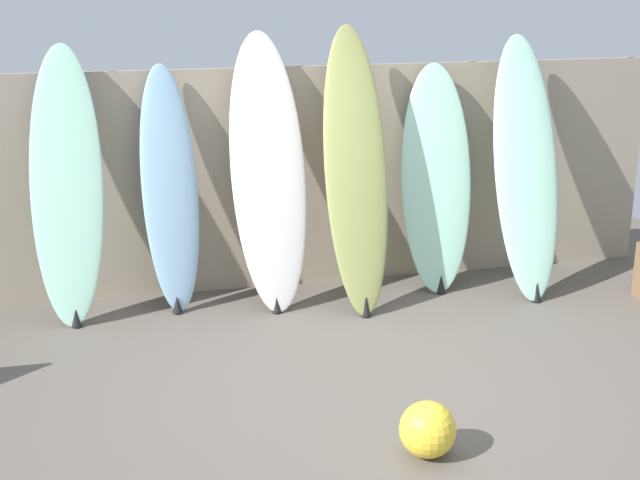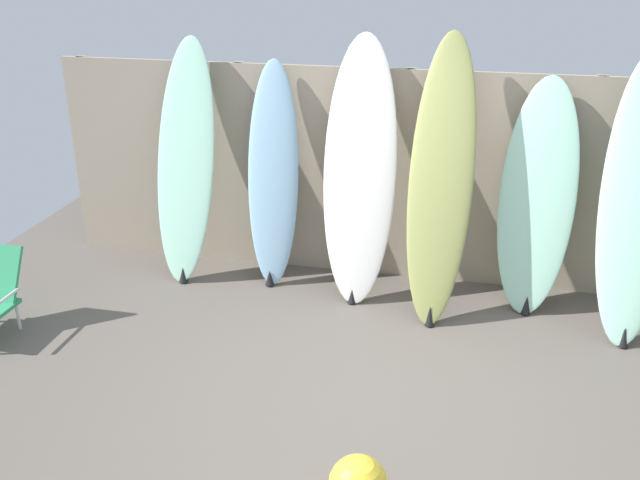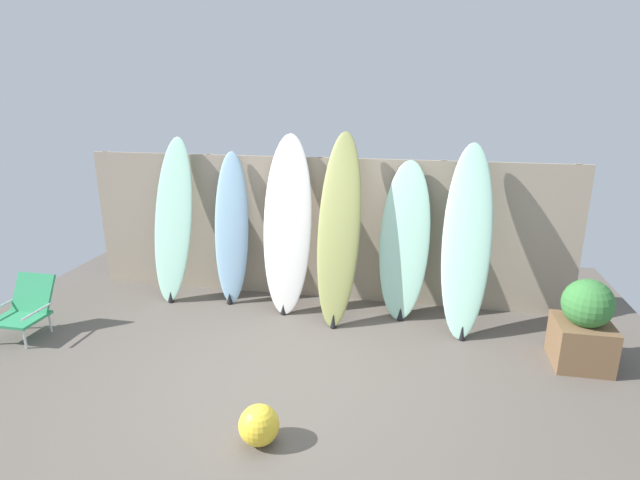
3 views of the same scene
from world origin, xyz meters
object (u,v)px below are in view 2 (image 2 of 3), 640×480
(surfboard_seafoam_0, at_px, (185,164))
(surfboard_olive_3, at_px, (441,182))
(surfboard_skyblue_1, at_px, (273,177))
(surfboard_white_2, at_px, (360,173))
(surfboard_seafoam_5, at_px, (638,201))
(surfboard_seafoam_4, at_px, (537,200))

(surfboard_seafoam_0, xyz_separation_m, surfboard_olive_3, (2.13, -0.19, 0.06))
(surfboard_skyblue_1, relative_size, surfboard_white_2, 0.89)
(surfboard_white_2, bearing_deg, surfboard_seafoam_0, 178.91)
(surfboard_white_2, height_order, surfboard_seafoam_5, surfboard_white_2)
(surfboard_seafoam_4, bearing_deg, surfboard_skyblue_1, 179.01)
(surfboard_skyblue_1, bearing_deg, surfboard_seafoam_5, -5.15)
(surfboard_seafoam_0, relative_size, surfboard_seafoam_4, 1.12)
(surfboard_white_2, bearing_deg, surfboard_olive_3, -13.98)
(surfboard_seafoam_0, relative_size, surfboard_white_2, 0.97)
(surfboard_skyblue_1, xyz_separation_m, surfboard_olive_3, (1.39, -0.25, 0.14))
(surfboard_seafoam_0, height_order, surfboard_seafoam_4, surfboard_seafoam_0)
(surfboard_olive_3, bearing_deg, surfboard_seafoam_0, 174.94)
(surfboard_seafoam_0, bearing_deg, surfboard_white_2, -1.09)
(surfboard_white_2, relative_size, surfboard_seafoam_5, 1.02)
(surfboard_seafoam_0, distance_m, surfboard_white_2, 1.49)
(surfboard_olive_3, xyz_separation_m, surfboard_seafoam_5, (1.40, -0.00, -0.05))
(surfboard_seafoam_0, bearing_deg, surfboard_skyblue_1, 4.60)
(surfboard_skyblue_1, xyz_separation_m, surfboard_white_2, (0.74, -0.09, 0.11))
(surfboard_seafoam_5, bearing_deg, surfboard_olive_3, 179.90)
(surfboard_olive_3, distance_m, surfboard_seafoam_4, 0.78)
(surfboard_skyblue_1, relative_size, surfboard_seafoam_5, 0.91)
(surfboard_olive_3, bearing_deg, surfboard_seafoam_5, -0.10)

